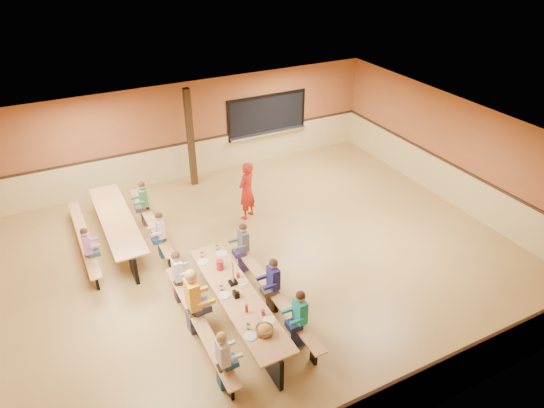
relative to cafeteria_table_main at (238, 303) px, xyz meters
name	(u,v)px	position (x,y,z in m)	size (l,w,h in m)	color
ground	(263,258)	(1.39, 1.71, -0.53)	(12.00, 12.00, 0.00)	olive
room_envelope	(263,235)	(1.39, 1.71, 0.16)	(12.04, 10.04, 3.02)	brown
kitchen_pass_through	(267,117)	(3.99, 6.67, 0.96)	(2.78, 0.28, 1.38)	black
structural_post	(191,138)	(1.19, 6.11, 0.97)	(0.18, 0.18, 3.00)	black
cafeteria_table_main	(238,303)	(0.00, 0.00, 0.00)	(1.91, 3.70, 0.74)	#B88149
cafeteria_table_second	(117,225)	(-1.52, 3.96, 0.00)	(1.91, 3.70, 0.74)	#B88149
seated_child_white_left	(223,360)	(-0.83, -1.27, 0.08)	(0.37, 0.31, 1.22)	silver
seated_adult_yellow	(193,301)	(-0.83, 0.24, 0.20)	(0.48, 0.40, 1.44)	yellow
seated_child_grey_left	(178,277)	(-0.83, 1.23, 0.08)	(0.37, 0.31, 1.22)	silver
seated_child_teal_right	(300,318)	(0.82, -1.01, 0.10)	(0.39, 0.32, 1.25)	teal
seated_child_navy_right	(273,285)	(0.82, 0.07, 0.10)	(0.39, 0.32, 1.24)	navy
seated_child_char_right	(244,247)	(0.82, 1.55, 0.09)	(0.38, 0.31, 1.23)	#50575B
seated_child_purple_sec	(88,251)	(-2.35, 3.06, 0.06)	(0.35, 0.29, 1.18)	#9F65A0
seated_child_green_sec	(144,203)	(-0.70, 4.53, 0.09)	(0.38, 0.31, 1.23)	#397F4A
seated_child_tan_sec	(161,235)	(-0.70, 2.92, 0.07)	(0.36, 0.29, 1.19)	beige
standing_woman	(247,191)	(1.84, 3.61, 0.29)	(0.59, 0.39, 1.63)	#AF1C14
punch_pitcher	(220,265)	(0.00, 0.91, 0.32)	(0.16, 0.16, 0.22)	#AF1727
chip_bowl	(265,330)	(0.03, -1.14, 0.29)	(0.32, 0.32, 0.15)	orange
napkin_dispenser	(236,294)	(-0.04, -0.03, 0.28)	(0.10, 0.14, 0.13)	black
condiment_mustard	(237,293)	(-0.01, -0.03, 0.30)	(0.06, 0.06, 0.17)	yellow
condiment_ketchup	(247,308)	(-0.04, -0.51, 0.30)	(0.06, 0.06, 0.17)	#B2140F
table_paddle	(233,278)	(0.06, 0.35, 0.35)	(0.16, 0.16, 0.56)	black
place_settings	(237,293)	(0.00, 0.00, 0.27)	(0.65, 3.30, 0.11)	beige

